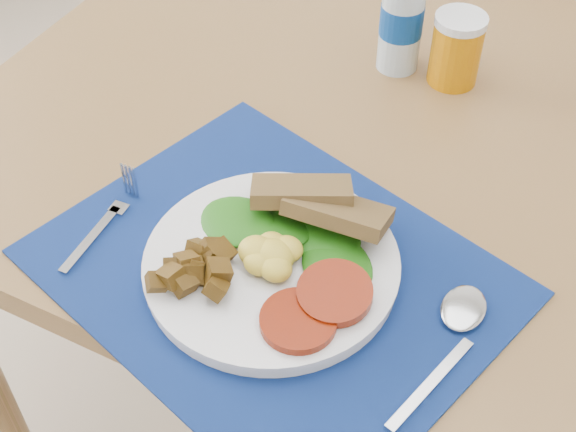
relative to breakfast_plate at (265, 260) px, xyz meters
The scene contains 7 objects.
table 0.36m from the breakfast_plate, 60.02° to the left, with size 1.40×0.90×0.75m.
placemat 0.02m from the breakfast_plate, 35.68° to the left, with size 0.48×0.38×0.00m, color black.
breakfast_plate is the anchor object (origin of this frame).
fork 0.20m from the breakfast_plate, behind, with size 0.02×0.16×0.00m.
spoon 0.21m from the breakfast_plate, ahead, with size 0.05×0.20×0.01m.
water_bottle 0.44m from the breakfast_plate, 92.04° to the left, with size 0.06×0.06×0.21m.
juice_glass 0.44m from the breakfast_plate, 81.37° to the left, with size 0.07×0.07×0.10m, color #C07005.
Camera 1 is at (0.11, -0.60, 1.43)m, focal length 50.00 mm.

